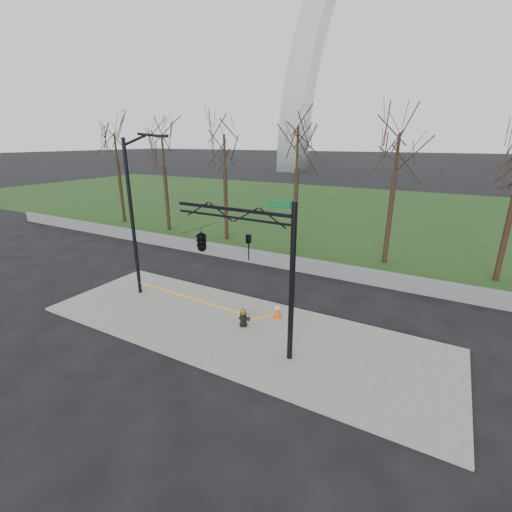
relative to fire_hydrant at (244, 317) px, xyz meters
The scene contains 11 objects.
ground 0.65m from the fire_hydrant, 137.90° to the right, with size 500.00×500.00×0.00m, color black.
sidewalk 0.61m from the fire_hydrant, 137.90° to the right, with size 18.00×6.00×0.10m, color slate.
grass_strip 29.72m from the fire_hydrant, 90.60° to the left, with size 120.00×40.00×0.06m, color #1F3E16.
guardrail 7.73m from the fire_hydrant, 92.30° to the left, with size 60.00×0.30×0.90m, color #59595B.
gateway_arch 81.28m from the fire_hydrant, 90.24° to the left, with size 66.00×6.00×65.00m, color silver, non-canonical shape.
tree_row 12.47m from the fire_hydrant, 86.53° to the left, with size 48.04×4.00×9.37m.
fire_hydrant is the anchor object (origin of this frame).
traffic_cone 1.71m from the fire_hydrant, 56.01° to the left, with size 0.43×0.43×0.69m.
street_light 7.73m from the fire_hydrant, behind, with size 2.35×0.78×8.21m.
traffic_signal_mast 3.84m from the fire_hydrant, 114.30° to the right, with size 5.10×2.50×6.00m.
caution_tape 2.59m from the fire_hydrant, behind, with size 7.66×1.42×0.44m.
Camera 1 is at (7.45, -11.42, 7.89)m, focal length 24.60 mm.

